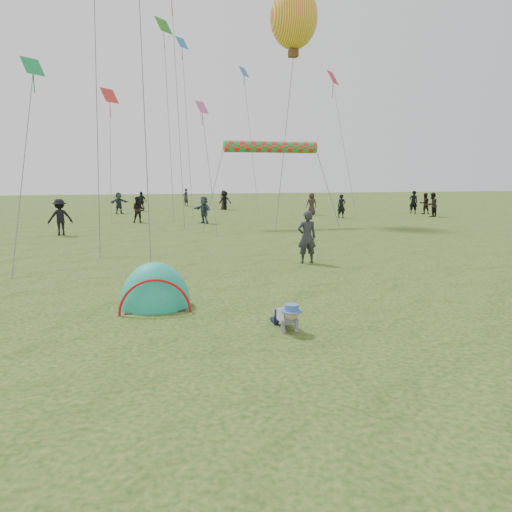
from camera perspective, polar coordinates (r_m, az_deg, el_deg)
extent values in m
plane|color=#163810|center=(9.54, 6.62, -7.67)|extent=(140.00, 140.00, 0.00)
ellipsoid|color=#0FA159|center=(10.50, -12.41, -6.19)|extent=(1.61, 1.35, 2.02)
imported|color=#28292F|center=(15.27, 6.38, 2.35)|extent=(0.67, 0.47, 1.76)
imported|color=#29292D|center=(45.78, -8.77, 7.27)|extent=(0.74, 0.73, 1.73)
imported|color=black|center=(29.67, -14.48, 5.63)|extent=(0.81, 0.63, 1.64)
imported|color=black|center=(39.93, -14.14, 6.65)|extent=(1.02, 0.87, 1.63)
imported|color=black|center=(24.54, -23.29, 4.48)|extent=(1.31, 0.98, 1.79)
imported|color=#322720|center=(35.11, 6.96, 6.50)|extent=(0.82, 0.54, 1.66)
imported|color=#2B3A44|center=(37.48, -16.76, 6.37)|extent=(1.60, 1.15, 1.67)
imported|color=black|center=(32.69, 10.64, 6.14)|extent=(0.62, 0.42, 1.65)
imported|color=black|center=(37.97, 20.33, 6.17)|extent=(0.84, 0.68, 1.62)
imported|color=black|center=(40.11, -3.90, 6.93)|extent=(1.12, 0.75, 1.61)
imported|color=#2D211A|center=(40.52, -4.04, 7.02)|extent=(0.75, 0.95, 1.71)
imported|color=#2F4049|center=(28.51, -6.53, 5.75)|extent=(1.20, 1.60, 1.68)
imported|color=black|center=(38.03, 19.07, 6.38)|extent=(0.75, 0.60, 1.79)
imported|color=black|center=(35.43, 21.16, 5.99)|extent=(1.05, 0.96, 1.73)
cylinder|color=red|center=(26.55, 1.87, 13.46)|extent=(5.38, 0.64, 0.64)
plane|color=red|center=(39.14, 9.60, 21.12)|extent=(1.32, 1.32, 1.07)
plane|color=#2B8821|center=(35.99, -11.48, 26.40)|extent=(1.29, 1.29, 1.05)
plane|color=#307CC9|center=(40.14, -1.52, 22.03)|extent=(0.96, 0.96, 0.79)
plane|color=pink|center=(27.21, -6.78, 17.98)|extent=(0.84, 0.84, 0.69)
plane|color=red|center=(35.69, -17.85, 18.55)|extent=(1.26, 1.26, 1.03)
plane|color=#199C4E|center=(19.73, -26.15, 20.52)|extent=(0.78, 0.78, 0.64)
plane|color=#2B83C8|center=(37.47, -9.25, 24.82)|extent=(1.04, 1.04, 0.85)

